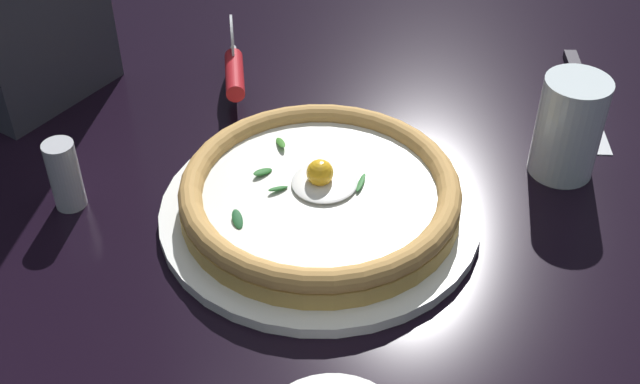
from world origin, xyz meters
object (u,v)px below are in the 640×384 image
Objects in this scene: table_knife at (580,85)px; pepper_shaker at (65,175)px; pizza at (320,193)px; pizza_cutter at (234,65)px; drinking_glass at (567,134)px.

table_knife is 2.62× the size of pepper_shaker.
pizza_cutter reaches higher than pizza.
table_knife is at bearing 155.53° from pizza.
pizza_cutter is at bearing -59.24° from table_knife.
drinking_glass reaches higher than table_knife.
pizza_cutter is 1.13× the size of drinking_glass.
pizza is at bearing -24.47° from table_knife.
pizza is 0.41m from table_knife.
table_knife is (-0.22, 0.37, -0.04)m from pizza_cutter.
pizza is 0.27m from drinking_glass.
pizza_cutter is 0.43m from table_knife.
pizza is 2.48× the size of drinking_glass.
pizza reaches higher than table_knife.
table_knife is at bearing 120.76° from pizza_cutter.
pepper_shaker is at bearing -7.80° from pizza_cutter.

